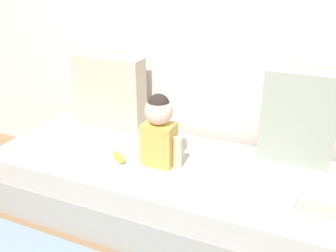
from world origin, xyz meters
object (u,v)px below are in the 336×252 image
Objects in this scene: throw_pillow_left at (109,92)px; banana at (118,157)px; toddler at (159,129)px; throw_pillow_right at (299,118)px; couch at (174,191)px.

banana is (0.33, -0.45, -0.25)m from throw_pillow_left.
throw_pillow_left is at bearing 147.24° from toddler.
throw_pillow_right reaches higher than banana.
banana is at bearing -53.34° from throw_pillow_left.
throw_pillow_left is 0.95× the size of throw_pillow_right.
throw_pillow_right is at bearing 26.35° from toddler.
throw_pillow_left is 0.71m from toddler.
banana is at bearing -163.41° from couch.
couch is 0.91m from throw_pillow_right.
throw_pillow_right is at bearing 23.52° from banana.
toddler reaches higher than couch.
banana is at bearing -156.48° from throw_pillow_right.
throw_pillow_left is 1.36m from throw_pillow_right.
couch is at bearing -26.82° from throw_pillow_left.
toddler reaches higher than banana.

